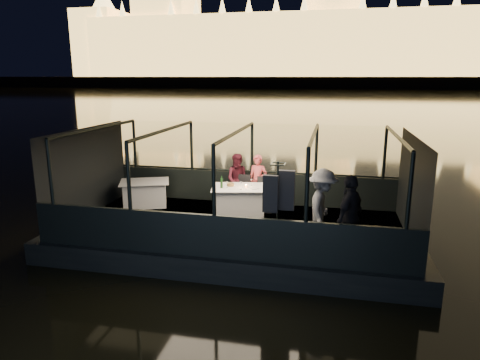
% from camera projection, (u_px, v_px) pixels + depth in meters
% --- Properties ---
extents(river_water, '(500.00, 500.00, 0.00)m').
position_uv_depth(river_water, '(323.00, 97.00, 86.66)').
color(river_water, black).
rests_on(river_water, ground).
extents(boat_hull, '(8.60, 4.40, 1.00)m').
position_uv_depth(boat_hull, '(237.00, 244.00, 10.70)').
color(boat_hull, black).
rests_on(boat_hull, river_water).
extents(boat_deck, '(8.00, 4.00, 0.04)m').
position_uv_depth(boat_deck, '(237.00, 226.00, 10.58)').
color(boat_deck, black).
rests_on(boat_deck, boat_hull).
extents(gunwale_port, '(8.00, 0.08, 0.90)m').
position_uv_depth(gunwale_port, '(252.00, 187.00, 12.37)').
color(gunwale_port, black).
rests_on(gunwale_port, boat_deck).
extents(gunwale_starboard, '(8.00, 0.08, 0.90)m').
position_uv_depth(gunwale_starboard, '(215.00, 237.00, 8.57)').
color(gunwale_starboard, black).
rests_on(gunwale_starboard, boat_deck).
extents(cabin_glass_port, '(8.00, 0.02, 1.40)m').
position_uv_depth(cabin_glass_port, '(252.00, 148.00, 12.10)').
color(cabin_glass_port, '#99B2B2').
rests_on(cabin_glass_port, gunwale_port).
extents(cabin_glass_starboard, '(8.00, 0.02, 1.40)m').
position_uv_depth(cabin_glass_starboard, '(214.00, 181.00, 8.30)').
color(cabin_glass_starboard, '#99B2B2').
rests_on(cabin_glass_starboard, gunwale_starboard).
extents(cabin_roof_glass, '(8.00, 4.00, 0.02)m').
position_uv_depth(cabin_roof_glass, '(236.00, 132.00, 10.04)').
color(cabin_roof_glass, '#99B2B2').
rests_on(cabin_roof_glass, boat_deck).
extents(end_wall_fore, '(0.02, 4.00, 2.30)m').
position_uv_depth(end_wall_fore, '(87.00, 172.00, 11.13)').
color(end_wall_fore, black).
rests_on(end_wall_fore, boat_deck).
extents(end_wall_aft, '(0.02, 4.00, 2.30)m').
position_uv_depth(end_wall_aft, '(412.00, 189.00, 9.48)').
color(end_wall_aft, black).
rests_on(end_wall_aft, boat_deck).
extents(canopy_ribs, '(8.00, 4.00, 2.30)m').
position_uv_depth(canopy_ribs, '(236.00, 180.00, 10.31)').
color(canopy_ribs, black).
rests_on(canopy_ribs, boat_deck).
extents(embankment, '(400.00, 140.00, 6.00)m').
position_uv_depth(embankment, '(331.00, 83.00, 209.88)').
color(embankment, '#423D33').
rests_on(embankment, ground).
extents(parliament_building, '(220.00, 32.00, 60.00)m').
position_uv_depth(parliament_building, '(333.00, 12.00, 170.04)').
color(parliament_building, '#F2D18C').
rests_on(parliament_building, embankment).
extents(dining_table_central, '(1.64, 1.33, 0.77)m').
position_uv_depth(dining_table_central, '(240.00, 201.00, 11.26)').
color(dining_table_central, silver).
rests_on(dining_table_central, boat_deck).
extents(dining_table_aft, '(1.61, 1.40, 0.71)m').
position_uv_depth(dining_table_aft, '(145.00, 192.00, 12.08)').
color(dining_table_aft, white).
rests_on(dining_table_aft, boat_deck).
extents(chair_port_left, '(0.52, 0.52, 0.90)m').
position_uv_depth(chair_port_left, '(243.00, 192.00, 11.85)').
color(chair_port_left, black).
rests_on(chair_port_left, boat_deck).
extents(chair_port_right, '(0.52, 0.52, 0.92)m').
position_uv_depth(chair_port_right, '(264.00, 195.00, 11.57)').
color(chair_port_right, black).
rests_on(chair_port_right, boat_deck).
extents(coat_stand, '(0.59, 0.49, 1.95)m').
position_uv_depth(coat_stand, '(277.00, 212.00, 8.66)').
color(coat_stand, black).
rests_on(coat_stand, boat_deck).
extents(person_woman_coral, '(0.59, 0.45, 1.48)m').
position_uv_depth(person_woman_coral, '(258.00, 181.00, 11.88)').
color(person_woman_coral, '#D44D50').
rests_on(person_woman_coral, boat_deck).
extents(person_man_maroon, '(0.77, 0.63, 1.49)m').
position_uv_depth(person_man_maroon, '(239.00, 180.00, 12.04)').
color(person_man_maroon, '#45131E').
rests_on(person_man_maroon, boat_deck).
extents(passenger_stripe, '(0.70, 1.15, 1.72)m').
position_uv_depth(passenger_stripe, '(322.00, 209.00, 9.03)').
color(passenger_stripe, silver).
rests_on(passenger_stripe, boat_deck).
extents(passenger_dark, '(0.83, 1.09, 1.72)m').
position_uv_depth(passenger_dark, '(350.00, 217.00, 8.53)').
color(passenger_dark, black).
rests_on(passenger_dark, boat_deck).
extents(wine_bottle, '(0.07, 0.07, 0.32)m').
position_uv_depth(wine_bottle, '(222.00, 182.00, 11.04)').
color(wine_bottle, '#153914').
rests_on(wine_bottle, dining_table_central).
extents(bread_basket, '(0.22, 0.22, 0.08)m').
position_uv_depth(bread_basket, '(231.00, 185.00, 11.26)').
color(bread_basket, olive).
rests_on(bread_basket, dining_table_central).
extents(amber_candle, '(0.06, 0.06, 0.08)m').
position_uv_depth(amber_candle, '(246.00, 186.00, 11.11)').
color(amber_candle, '#FF8D3F').
rests_on(amber_candle, dining_table_central).
extents(plate_near, '(0.25, 0.25, 0.01)m').
position_uv_depth(plate_near, '(254.00, 188.00, 11.01)').
color(plate_near, silver).
rests_on(plate_near, dining_table_central).
extents(plate_far, '(0.33, 0.33, 0.02)m').
position_uv_depth(plate_far, '(230.00, 185.00, 11.39)').
color(plate_far, white).
rests_on(plate_far, dining_table_central).
extents(wine_glass_white, '(0.06, 0.06, 0.17)m').
position_uv_depth(wine_glass_white, '(227.00, 184.00, 11.05)').
color(wine_glass_white, silver).
rests_on(wine_glass_white, dining_table_central).
extents(wine_glass_red, '(0.08, 0.08, 0.18)m').
position_uv_depth(wine_glass_red, '(251.00, 182.00, 11.26)').
color(wine_glass_red, white).
rests_on(wine_glass_red, dining_table_central).
extents(wine_glass_empty, '(0.07, 0.07, 0.21)m').
position_uv_depth(wine_glass_empty, '(241.00, 186.00, 10.89)').
color(wine_glass_empty, silver).
rests_on(wine_glass_empty, dining_table_central).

